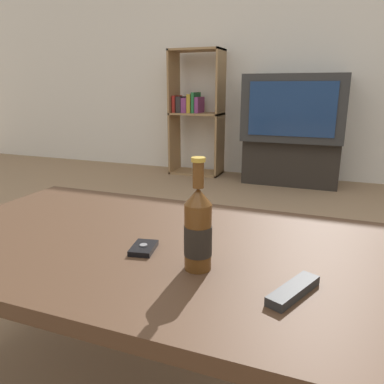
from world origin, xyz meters
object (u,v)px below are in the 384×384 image
(television, at_px, (295,108))
(beer_bottle, at_px, (198,230))
(bookshelf, at_px, (194,111))
(cell_phone, at_px, (144,248))
(remote_control, at_px, (293,290))
(tv_stand, at_px, (291,161))

(television, height_order, beer_bottle, television)
(bookshelf, height_order, cell_phone, bookshelf)
(remote_control, bearing_deg, cell_phone, -168.62)
(tv_stand, bearing_deg, remote_control, -83.72)
(television, xyz_separation_m, bookshelf, (-1.01, 0.06, -0.06))
(bookshelf, xyz_separation_m, remote_control, (1.33, -2.96, -0.18))
(tv_stand, xyz_separation_m, cell_phone, (-0.08, -2.82, 0.27))
(television, bearing_deg, bookshelf, 176.38)
(bookshelf, relative_size, remote_control, 7.84)
(tv_stand, xyz_separation_m, remote_control, (0.32, -2.90, 0.27))
(cell_phone, bearing_deg, bookshelf, 97.21)
(tv_stand, xyz_separation_m, bookshelf, (-1.01, 0.06, 0.45))
(bookshelf, xyz_separation_m, cell_phone, (0.93, -2.88, -0.18))
(tv_stand, distance_m, bookshelf, 1.11)
(television, xyz_separation_m, beer_bottle, (0.09, -2.86, -0.14))
(bookshelf, distance_m, remote_control, 3.25)
(cell_phone, xyz_separation_m, remote_control, (0.40, -0.09, 0.00))
(bookshelf, bearing_deg, television, -3.62)
(bookshelf, bearing_deg, cell_phone, -72.04)
(beer_bottle, xyz_separation_m, remote_control, (0.23, -0.04, -0.09))
(bookshelf, height_order, remote_control, bookshelf)
(bookshelf, bearing_deg, remote_control, -65.78)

